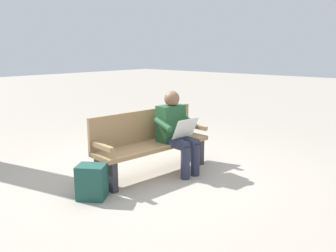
% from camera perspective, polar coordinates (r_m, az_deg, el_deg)
% --- Properties ---
extents(ground_plane, '(40.00, 40.00, 0.00)m').
position_cam_1_polar(ground_plane, '(5.04, -2.35, -7.81)').
color(ground_plane, '#A89E8E').
extents(bench_near, '(1.84, 0.67, 0.90)m').
position_cam_1_polar(bench_near, '(4.95, -2.93, -2.61)').
color(bench_near, '#9E7A51').
rests_on(bench_near, ground).
extents(person_seated, '(0.60, 0.60, 1.18)m').
position_cam_1_polar(person_seated, '(4.93, 1.35, -0.64)').
color(person_seated, '#23512D').
rests_on(person_seated, ground).
extents(backpack, '(0.40, 0.42, 0.42)m').
position_cam_1_polar(backpack, '(4.27, -12.39, -8.96)').
color(backpack, '#1E4C42').
rests_on(backpack, ground).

